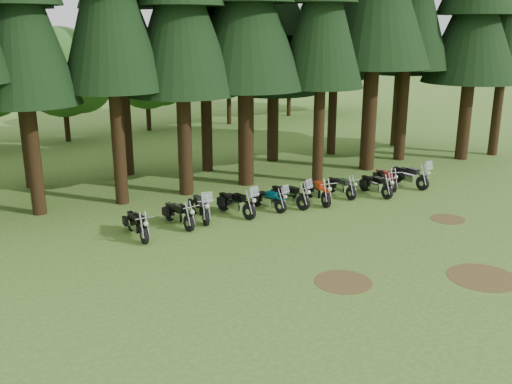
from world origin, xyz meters
TOP-DOWN VIEW (x-y plane):
  - ground at (0.00, 0.00)m, footprint 120.00×120.00m
  - pine_back_4 at (4.04, 13.25)m, footprint 4.94×4.94m
  - decid_3 at (-4.71, 25.13)m, footprint 6.12×5.95m
  - decid_4 at (1.58, 26.32)m, footprint 5.93×5.76m
  - decid_5 at (8.29, 25.71)m, footprint 8.45×8.21m
  - decid_6 at (14.85, 27.01)m, footprint 7.06×6.86m
  - decid_7 at (19.46, 26.83)m, footprint 8.44×8.20m
  - dirt_patch_0 at (-3.00, -2.00)m, footprint 1.80×1.80m
  - dirt_patch_1 at (4.50, 0.50)m, footprint 1.40×1.40m
  - dirt_patch_2 at (1.00, -4.00)m, footprint 2.20×2.20m
  - motorcycle_0 at (-7.15, 5.02)m, footprint 0.33×2.23m
  - motorcycle_1 at (-5.32, 5.38)m, footprint 0.41×2.19m
  - motorcycle_2 at (-4.22, 5.67)m, footprint 0.75×2.33m
  - motorcycle_3 at (-2.72, 5.39)m, footprint 0.82×2.34m
  - motorcycle_4 at (-1.16, 5.34)m, footprint 0.79×2.03m
  - motorcycle_5 at (-0.14, 5.26)m, footprint 0.90×2.25m
  - motorcycle_6 at (1.32, 5.16)m, footprint 0.58×2.36m
  - motorcycle_7 at (2.82, 5.36)m, footprint 0.29×2.07m
  - motorcycle_8 at (4.32, 4.66)m, footprint 0.30×2.18m
  - motorcycle_9 at (5.52, 5.29)m, footprint 0.78×2.12m
  - motorcycle_10 at (6.77, 4.93)m, footprint 0.51×2.39m

SIDE VIEW (x-z plane):
  - ground at x=0.00m, z-range 0.00..0.00m
  - dirt_patch_0 at x=-3.00m, z-range 0.00..0.01m
  - dirt_patch_1 at x=4.50m, z-range 0.00..0.01m
  - dirt_patch_2 at x=1.00m, z-range 0.00..0.01m
  - motorcycle_7 at x=2.82m, z-range 0.01..0.85m
  - motorcycle_4 at x=-1.16m, z-range -0.21..1.07m
  - motorcycle_9 at x=5.52m, z-range 0.01..0.90m
  - motorcycle_8 at x=4.32m, z-range 0.01..0.90m
  - motorcycle_1 at x=-5.32m, z-range 0.01..0.90m
  - motorcycle_0 at x=-7.15m, z-range 0.01..0.92m
  - motorcycle_5 at x=-0.14m, z-range -0.24..1.19m
  - motorcycle_2 at x=-4.22m, z-range -0.24..1.22m
  - motorcycle_6 at x=1.32m, z-range 0.01..0.98m
  - motorcycle_3 at x=-2.72m, z-range -0.24..1.23m
  - motorcycle_10 at x=6.77m, z-range -0.25..1.25m
  - decid_4 at x=1.58m, z-range 0.67..8.07m
  - decid_3 at x=-4.71m, z-range 0.69..8.34m
  - decid_6 at x=14.85m, z-range 0.79..9.61m
  - decid_7 at x=19.46m, z-range 0.95..11.50m
  - decid_5 at x=8.29m, z-range 0.95..11.51m
  - pine_back_4 at x=4.04m, z-range 1.36..15.14m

